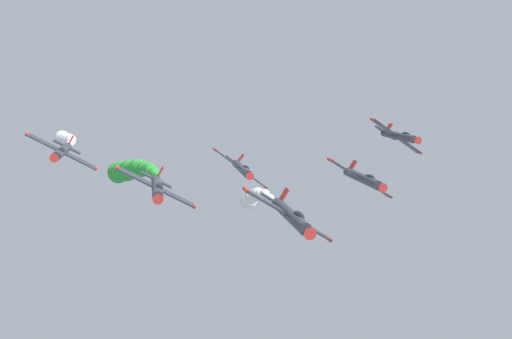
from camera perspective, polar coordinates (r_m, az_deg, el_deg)
airplane_lead at (r=44.53m, az=3.98°, el=-5.23°), size 8.26×10.35×5.44m
smoke_trail_lead at (r=61.73m, az=-0.36°, el=-3.24°), size 2.25×15.16×5.17m
airplane_left_inner at (r=61.52m, az=12.07°, el=-0.99°), size 8.34×10.35×5.31m
airplane_right_inner at (r=54.36m, az=-11.24°, el=-2.01°), size 8.47×10.35×5.06m
smoke_trail_right_inner at (r=76.97m, az=-14.20°, el=-0.12°), size 7.84×23.25×5.44m
airplane_left_outer at (r=68.77m, az=-1.62°, el=0.10°), size 7.74×10.35×6.19m
airplane_right_outer at (r=76.31m, az=15.98°, el=3.70°), size 8.17×10.35×5.58m
airplane_trailing at (r=67.32m, az=-21.27°, el=1.95°), size 8.44×10.35×5.13m
smoke_trail_trailing at (r=84.02m, az=-20.87°, el=3.23°), size 4.67×14.30×2.46m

